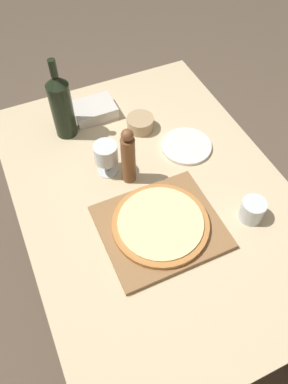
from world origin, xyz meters
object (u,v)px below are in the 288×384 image
Objects in this scene: pizza at (161,224)px; wine_bottle at (61,105)px; small_bowl at (140,123)px; wine_glass at (106,154)px; pepper_mill at (128,157)px.

wine_bottle is at bearing 104.55° from pizza.
pizza is 2.93× the size of small_bowl.
pizza is 0.49m from small_bowl.
wine_bottle reaches higher than wine_glass.
small_bowl reaches higher than pizza.
wine_bottle is 0.32m from small_bowl.
wine_bottle is 2.50× the size of wine_glass.
small_bowl is (0.14, 0.47, -0.00)m from pizza.
pizza is 2.40× the size of wine_glass.
wine_bottle is 1.39× the size of pepper_mill.
pizza is 0.96× the size of wine_bottle.
small_bowl is at bearing -19.76° from wine_bottle.
wine_glass is 1.22× the size of small_bowl.
pizza is at bearing -106.06° from small_bowl.
pizza is at bearing -77.13° from wine_glass.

